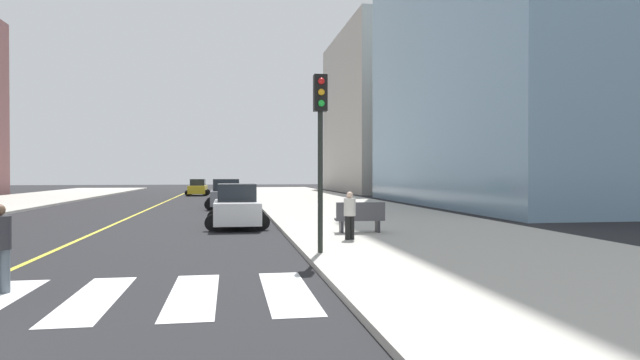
# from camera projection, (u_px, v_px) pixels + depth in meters

# --- Properties ---
(sidewalk_kerb_east) EXTENTS (10.00, 120.00, 0.15)m
(sidewalk_kerb_east) POSITION_uv_depth(u_px,v_px,m) (371.00, 218.00, 27.46)
(sidewalk_kerb_east) COLOR #B2ADA3
(sidewalk_kerb_east) RESTS_ON ground
(lane_divider_paint) EXTENTS (0.16, 80.00, 0.01)m
(lane_divider_paint) POSITION_uv_depth(u_px,v_px,m) (166.00, 201.00, 45.20)
(lane_divider_paint) COLOR yellow
(lane_divider_paint) RESTS_ON ground
(parking_garage_concrete) EXTENTS (18.00, 24.00, 20.07)m
(parking_garage_concrete) POSITION_uv_depth(u_px,v_px,m) (408.00, 114.00, 70.51)
(parking_garage_concrete) COLOR #B2ADA3
(parking_garage_concrete) RESTS_ON ground
(car_gray_nearest) EXTENTS (2.75, 4.38, 1.95)m
(car_gray_nearest) POSITION_uv_depth(u_px,v_px,m) (226.00, 195.00, 36.13)
(car_gray_nearest) COLOR slate
(car_gray_nearest) RESTS_ON ground
(car_green_second) EXTENTS (2.41, 3.80, 1.68)m
(car_green_second) POSITION_uv_depth(u_px,v_px,m) (227.00, 190.00, 51.48)
(car_green_second) COLOR #236B42
(car_green_second) RESTS_ON ground
(car_red_third) EXTENTS (2.42, 3.77, 1.65)m
(car_red_third) POSITION_uv_depth(u_px,v_px,m) (229.00, 192.00, 45.66)
(car_red_third) COLOR red
(car_red_third) RESTS_ON ground
(car_yellow_fourth) EXTENTS (2.49, 3.92, 1.73)m
(car_yellow_fourth) POSITION_uv_depth(u_px,v_px,m) (198.00, 188.00, 57.31)
(car_yellow_fourth) COLOR gold
(car_yellow_fourth) RESTS_ON ground
(car_white_fifth) EXTENTS (2.62, 4.19, 1.87)m
(car_white_fifth) POSITION_uv_depth(u_px,v_px,m) (237.00, 207.00, 23.42)
(car_white_fifth) COLOR silver
(car_white_fifth) RESTS_ON ground
(traffic_light_near_corner) EXTENTS (0.36, 0.41, 4.87)m
(traffic_light_near_corner) POSITION_uv_depth(u_px,v_px,m) (320.00, 128.00, 14.94)
(traffic_light_near_corner) COLOR black
(traffic_light_near_corner) RESTS_ON sidewalk_kerb_east
(park_bench) EXTENTS (1.83, 0.66, 1.12)m
(park_bench) POSITION_uv_depth(u_px,v_px,m) (360.00, 218.00, 20.03)
(park_bench) COLOR #47474C
(park_bench) RESTS_ON sidewalk_kerb_east
(pedestrian_waiting_east) EXTENTS (0.39, 0.39, 1.57)m
(pedestrian_waiting_east) POSITION_uv_depth(u_px,v_px,m) (350.00, 213.00, 17.93)
(pedestrian_waiting_east) COLOR black
(pedestrian_waiting_east) RESTS_ON sidewalk_kerb_east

